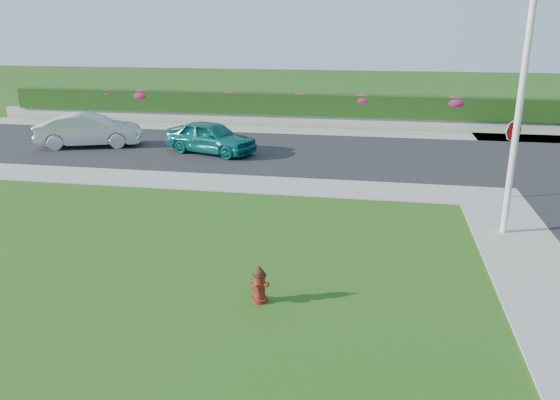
% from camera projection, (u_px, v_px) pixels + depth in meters
% --- Properties ---
extents(ground, '(120.00, 120.00, 0.00)m').
position_uv_depth(ground, '(170.00, 323.00, 9.79)').
color(ground, black).
rests_on(ground, ground).
extents(street_far, '(26.00, 8.00, 0.04)m').
position_uv_depth(street_far, '(180.00, 148.00, 23.77)').
color(street_far, black).
rests_on(street_far, ground).
extents(sidewalk_far, '(24.00, 2.00, 0.04)m').
position_uv_depth(sidewalk_far, '(104.00, 176.00, 19.26)').
color(sidewalk_far, gray).
rests_on(sidewalk_far, ground).
extents(curb_corner, '(2.00, 2.00, 0.04)m').
position_uv_depth(curb_corner, '(490.00, 196.00, 17.00)').
color(curb_corner, gray).
rests_on(curb_corner, ground).
extents(sidewalk_beyond, '(34.00, 2.00, 0.04)m').
position_uv_depth(sidewalk_beyond, '(290.00, 131.00, 27.76)').
color(sidewalk_beyond, gray).
rests_on(sidewalk_beyond, ground).
extents(retaining_wall, '(34.00, 0.40, 0.60)m').
position_uv_depth(retaining_wall, '(294.00, 120.00, 29.08)').
color(retaining_wall, gray).
rests_on(retaining_wall, ground).
extents(hedge, '(32.00, 0.90, 1.10)m').
position_uv_depth(hedge, '(295.00, 104.00, 28.91)').
color(hedge, black).
rests_on(hedge, retaining_wall).
extents(fire_hydrant, '(0.38, 0.36, 0.73)m').
position_uv_depth(fire_hydrant, '(259.00, 285.00, 10.45)').
color(fire_hydrant, '#530E0D').
rests_on(fire_hydrant, ground).
extents(sedan_teal, '(4.20, 2.76, 1.33)m').
position_uv_depth(sedan_teal, '(211.00, 137.00, 22.55)').
color(sedan_teal, '#0C5D5A').
rests_on(sedan_teal, street_far).
extents(sedan_silver, '(4.63, 2.86, 1.44)m').
position_uv_depth(sedan_silver, '(89.00, 130.00, 23.80)').
color(sedan_silver, '#A7A9AF').
rests_on(sedan_silver, street_far).
extents(utility_pole, '(0.16, 0.16, 6.25)m').
position_uv_depth(utility_pole, '(519.00, 112.00, 13.08)').
color(utility_pole, silver).
rests_on(utility_pole, ground).
extents(stop_sign, '(0.54, 0.42, 2.44)m').
position_uv_depth(stop_sign, '(512.00, 141.00, 16.32)').
color(stop_sign, slate).
rests_on(stop_sign, ground).
extents(flower_clump_a, '(1.11, 0.72, 0.56)m').
position_uv_depth(flower_clump_a, '(109.00, 94.00, 30.55)').
color(flower_clump_a, '#B11E53').
rests_on(flower_clump_a, hedge).
extents(flower_clump_b, '(1.31, 0.84, 0.65)m').
position_uv_depth(flower_clump_b, '(142.00, 95.00, 30.22)').
color(flower_clump_b, '#B11E53').
rests_on(flower_clump_b, hedge).
extents(flower_clump_c, '(1.06, 0.68, 0.53)m').
position_uv_depth(flower_clump_c, '(229.00, 96.00, 29.34)').
color(flower_clump_c, '#B11E53').
rests_on(flower_clump_c, hedge).
extents(flower_clump_d, '(1.10, 0.71, 0.55)m').
position_uv_depth(flower_clump_d, '(301.00, 98.00, 28.66)').
color(flower_clump_d, '#B11E53').
rests_on(flower_clump_d, hedge).
extents(flower_clump_e, '(1.22, 0.78, 0.61)m').
position_uv_depth(flower_clump_e, '(363.00, 100.00, 28.11)').
color(flower_clump_e, '#B11E53').
rests_on(flower_clump_e, hedge).
extents(flower_clump_f, '(1.32, 0.85, 0.66)m').
position_uv_depth(flower_clump_f, '(455.00, 103.00, 27.32)').
color(flower_clump_f, '#B11E53').
rests_on(flower_clump_f, hedge).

